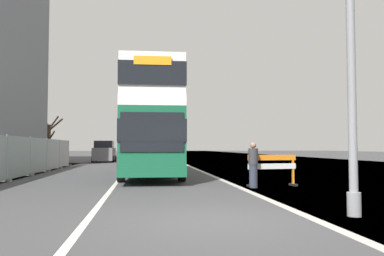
% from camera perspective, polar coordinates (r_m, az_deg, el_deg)
% --- Properties ---
extents(ground, '(140.00, 280.00, 0.10)m').
position_cam_1_polar(ground, '(8.14, 7.10, -13.35)').
color(ground, '#424244').
extents(double_decker_bus, '(2.91, 11.42, 4.97)m').
position_cam_1_polar(double_decker_bus, '(19.87, -5.91, 0.68)').
color(double_decker_bus, '#145638').
rests_on(double_decker_bus, ground).
extents(lamppost_foreground, '(0.29, 0.70, 9.30)m').
position_cam_1_polar(lamppost_foreground, '(9.37, 22.08, 15.86)').
color(lamppost_foreground, gray).
rests_on(lamppost_foreground, ground).
extents(roadworks_barrier, '(1.90, 0.70, 1.16)m').
position_cam_1_polar(roadworks_barrier, '(14.73, 11.61, -5.46)').
color(roadworks_barrier, orange).
rests_on(roadworks_barrier, ground).
extents(construction_site_fence, '(0.44, 20.60, 1.99)m').
position_cam_1_polar(construction_site_fence, '(21.51, -22.59, -3.90)').
color(construction_site_fence, '#A8AAAD').
rests_on(construction_site_fence, ground).
extents(car_oncoming_near, '(2.06, 4.05, 2.04)m').
position_cam_1_polar(car_oncoming_near, '(38.48, -12.70, -3.44)').
color(car_oncoming_near, slate).
rests_on(car_oncoming_near, ground).
extents(car_receding_mid, '(1.98, 4.24, 2.24)m').
position_cam_1_polar(car_receding_mid, '(45.62, -5.57, -3.27)').
color(car_receding_mid, maroon).
rests_on(car_receding_mid, ground).
extents(car_receding_far, '(1.95, 4.38, 2.37)m').
position_cam_1_polar(car_receding_far, '(53.94, -6.66, -3.13)').
color(car_receding_far, black).
rests_on(car_receding_far, ground).
extents(bare_tree_far_verge_near, '(2.68, 2.82, 4.00)m').
position_cam_1_polar(bare_tree_far_verge_near, '(49.43, -23.25, -1.80)').
color(bare_tree_far_verge_near, '#4C3D2D').
rests_on(bare_tree_far_verge_near, ground).
extents(bare_tree_far_verge_mid, '(3.41, 2.78, 4.96)m').
position_cam_1_polar(bare_tree_far_verge_mid, '(43.72, -20.18, -1.37)').
color(bare_tree_far_verge_mid, '#4C3D2D').
rests_on(bare_tree_far_verge_mid, ground).
extents(pedestrian_at_kerb, '(0.34, 0.34, 1.62)m').
position_cam_1_polar(pedestrian_at_kerb, '(14.08, 8.93, -5.35)').
color(pedestrian_at_kerb, '#2D3342').
rests_on(pedestrian_at_kerb, ground).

